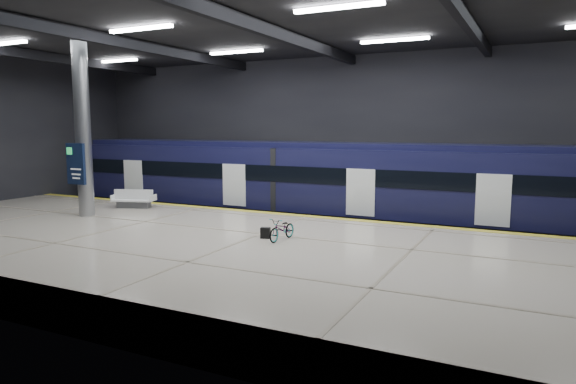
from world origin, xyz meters
The scene contains 10 objects.
ground centered at (0.00, 0.00, 0.00)m, with size 30.00×30.00×0.00m, color black.
room_shell centered at (0.00, 0.00, 5.72)m, with size 30.10×16.10×8.05m.
platform centered at (0.00, -2.50, 0.55)m, with size 30.00×11.00×1.10m, color #B7AC9B.
safety_strip centered at (0.00, 2.75, 1.11)m, with size 30.00×0.40×0.01m, color gold.
rails centered at (0.00, 5.50, 0.08)m, with size 30.00×1.52×0.16m.
train centered at (0.55, 5.50, 2.06)m, with size 29.40×2.84×3.79m.
bench centered at (-7.71, 1.34, 1.38)m, with size 1.97×1.30×0.81m.
bicycle centered at (1.06, -1.55, 1.46)m, with size 0.47×1.36×0.72m, color #99999E.
pannier_bag centered at (0.46, -1.55, 1.28)m, with size 0.30×0.18×0.35m, color black.
info_column centered at (-8.00, -1.03, 4.46)m, with size 0.90×0.78×6.90m.
Camera 1 is at (8.19, -15.64, 4.66)m, focal length 32.00 mm.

